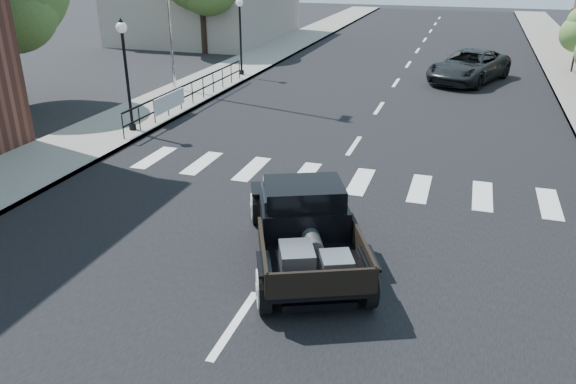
% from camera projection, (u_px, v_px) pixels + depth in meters
% --- Properties ---
extents(ground, '(120.00, 120.00, 0.00)m').
position_uv_depth(ground, '(288.00, 245.00, 12.15)').
color(ground, black).
rests_on(ground, ground).
extents(road, '(14.00, 80.00, 0.02)m').
position_uv_depth(road, '(390.00, 92.00, 25.27)').
color(road, black).
rests_on(road, ground).
extents(road_markings, '(12.00, 60.00, 0.06)m').
position_uv_depth(road_markings, '(370.00, 122.00, 20.90)').
color(road_markings, silver).
rests_on(road_markings, ground).
extents(sidewalk_left, '(3.00, 80.00, 0.15)m').
position_uv_depth(sidewalk_left, '(217.00, 79.00, 27.63)').
color(sidewalk_left, gray).
rests_on(sidewalk_left, ground).
extents(low_building_left, '(10.00, 12.00, 5.00)m').
position_uv_depth(low_building_left, '(208.00, 2.00, 39.87)').
color(low_building_left, '#A99D8E').
rests_on(low_building_left, ground).
extents(railing, '(0.08, 10.00, 1.00)m').
position_uv_depth(railing, '(192.00, 91.00, 22.69)').
color(railing, black).
rests_on(railing, sidewalk_left).
extents(banner, '(0.04, 2.20, 0.60)m').
position_uv_depth(banner, '(170.00, 108.00, 21.00)').
color(banner, silver).
rests_on(banner, sidewalk_left).
extents(lamp_post_b, '(0.36, 0.36, 3.73)m').
position_uv_depth(lamp_post_b, '(127.00, 76.00, 18.74)').
color(lamp_post_b, black).
rests_on(lamp_post_b, sidewalk_left).
extents(lamp_post_c, '(0.36, 0.36, 3.73)m').
position_uv_depth(lamp_post_c, '(240.00, 36.00, 27.49)').
color(lamp_post_c, black).
rests_on(lamp_post_c, sidewalk_left).
extents(big_tree_near, '(5.05, 5.05, 7.42)m').
position_uv_depth(big_tree_near, '(6.00, 12.00, 21.62)').
color(big_tree_near, '#44632A').
rests_on(big_tree_near, ground).
extents(hotrod_pickup, '(3.97, 5.29, 1.66)m').
position_uv_depth(hotrod_pickup, '(305.00, 224.00, 11.20)').
color(hotrod_pickup, black).
rests_on(hotrod_pickup, ground).
extents(second_car, '(4.26, 5.89, 1.49)m').
position_uv_depth(second_car, '(469.00, 66.00, 27.01)').
color(second_car, black).
rests_on(second_car, ground).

